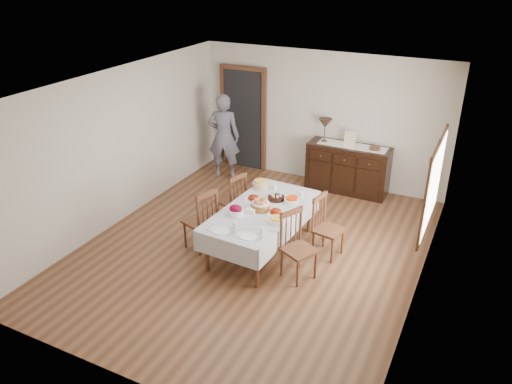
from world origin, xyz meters
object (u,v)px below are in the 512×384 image
at_px(chair_right_far, 326,226).
at_px(chair_left_near, 202,219).
at_px(sideboard, 348,169).
at_px(chair_left_far, 233,199).
at_px(dining_table, 262,215).
at_px(chair_right_near, 297,245).
at_px(person, 224,134).
at_px(table_lamp, 325,124).

bearing_deg(chair_right_far, chair_left_near, 122.12).
distance_m(chair_left_near, sideboard, 3.36).
distance_m(chair_left_far, chair_right_far, 1.72).
bearing_deg(dining_table, chair_left_far, 149.76).
distance_m(chair_right_near, person, 3.77).
distance_m(chair_right_near, chair_right_far, 0.75).
bearing_deg(person, chair_left_far, 105.66).
relative_size(person, table_lamp, 4.09).
xyz_separation_m(chair_left_near, chair_right_far, (1.76, 0.70, -0.03)).
bearing_deg(chair_right_far, table_lamp, 30.93).
relative_size(chair_right_far, sideboard, 0.63).
height_order(dining_table, chair_right_near, chair_right_near).
distance_m(chair_left_near, person, 2.85).
bearing_deg(sideboard, chair_right_near, -86.46).
relative_size(dining_table, table_lamp, 4.66).
bearing_deg(person, table_lamp, 175.39).
distance_m(chair_left_near, table_lamp, 3.28).
bearing_deg(sideboard, dining_table, -101.57).
xyz_separation_m(chair_left_near, person, (-1.08, 2.60, 0.42)).
xyz_separation_m(sideboard, person, (-2.47, -0.46, 0.47)).
xyz_separation_m(chair_left_near, table_lamp, (0.88, 3.06, 0.77)).
bearing_deg(chair_right_near, table_lamp, 39.68).
bearing_deg(chair_right_near, chair_left_near, 115.81).
relative_size(chair_left_near, chair_right_near, 1.03).
height_order(dining_table, chair_right_far, chair_right_far).
bearing_deg(chair_right_far, person, 66.75).
bearing_deg(dining_table, table_lamp, 92.54).
height_order(dining_table, table_lamp, table_lamp).
distance_m(dining_table, chair_right_near, 0.85).
xyz_separation_m(chair_right_near, chair_right_far, (0.18, 0.73, -0.02)).
relative_size(sideboard, table_lamp, 3.39).
relative_size(chair_left_far, chair_right_far, 0.99).
height_order(chair_left_far, chair_right_far, chair_right_far).
distance_m(chair_right_near, sideboard, 3.10).
height_order(chair_left_far, chair_right_near, chair_right_near).
bearing_deg(sideboard, chair_right_far, -81.05).
distance_m(chair_right_far, person, 3.45).
relative_size(chair_left_far, sideboard, 0.62).
xyz_separation_m(chair_left_near, chair_left_far, (0.05, 0.89, -0.04)).
xyz_separation_m(chair_right_far, table_lamp, (-0.88, 2.37, 0.80)).
height_order(chair_left_far, table_lamp, table_lamp).
distance_m(sideboard, person, 2.56).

